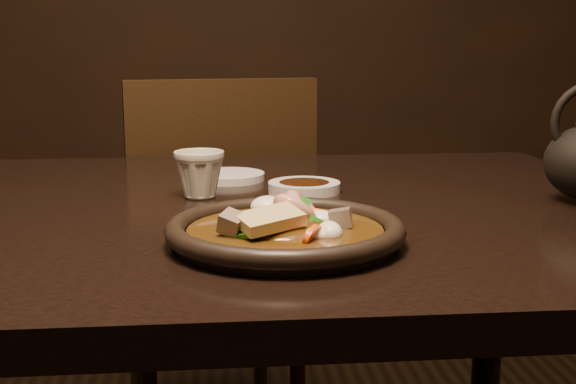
{
  "coord_description": "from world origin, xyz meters",
  "views": [
    {
      "loc": [
        0.17,
        -1.0,
        0.97
      ],
      "look_at": [
        0.25,
        -0.18,
        0.8
      ],
      "focal_mm": 45.0,
      "sensor_mm": 36.0,
      "label": 1
    }
  ],
  "objects": [
    {
      "name": "stirfry",
      "position": [
        0.25,
        -0.21,
        0.77
      ],
      "size": [
        0.16,
        0.16,
        0.06
      ],
      "color": "#3A240A",
      "rests_on": "plate"
    },
    {
      "name": "table",
      "position": [
        0.0,
        0.0,
        0.67
      ],
      "size": [
        1.6,
        0.9,
        0.75
      ],
      "color": "black",
      "rests_on": "floor"
    },
    {
      "name": "plate",
      "position": [
        0.24,
        -0.22,
        0.76
      ],
      "size": [
        0.27,
        0.27,
        0.03
      ],
      "color": "black",
      "rests_on": "table"
    },
    {
      "name": "soy_dish",
      "position": [
        0.3,
        0.07,
        0.76
      ],
      "size": [
        0.11,
        0.11,
        0.02
      ],
      "primitive_type": "cylinder",
      "color": "white",
      "rests_on": "table"
    },
    {
      "name": "saucer_right",
      "position": [
        0.18,
        0.18,
        0.76
      ],
      "size": [
        0.12,
        0.12,
        0.01
      ],
      "primitive_type": "cylinder",
      "color": "white",
      "rests_on": "table"
    },
    {
      "name": "chair",
      "position": [
        0.15,
        0.63,
        0.49
      ],
      "size": [
        0.5,
        0.5,
        0.9
      ],
      "rotation": [
        0.0,
        0.0,
        3.34
      ],
      "color": "black",
      "rests_on": "floor"
    },
    {
      "name": "tea_cup",
      "position": [
        0.14,
        0.04,
        0.79
      ],
      "size": [
        0.09,
        0.09,
        0.07
      ],
      "primitive_type": "imported",
      "rotation": [
        0.0,
        0.0,
        -0.3
      ],
      "color": "beige",
      "rests_on": "table"
    }
  ]
}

